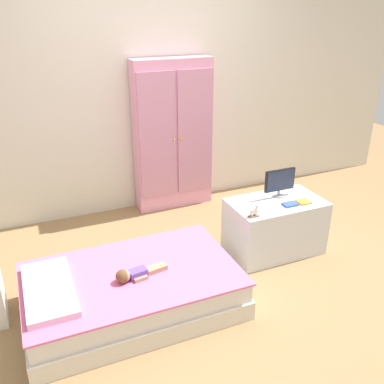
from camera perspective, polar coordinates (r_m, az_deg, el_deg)
ground_plane at (r=3.65m, az=2.21°, el=-11.37°), size 10.00×10.00×0.02m
back_wall at (r=4.50m, az=-6.33°, el=14.36°), size 6.40×0.05×2.70m
bed at (r=3.26m, az=-8.00°, el=-12.99°), size 1.54×0.95×0.31m
pillow at (r=3.10m, az=-18.67°, el=-12.30°), size 0.32×0.68×0.05m
doll at (r=3.09m, az=-8.05°, el=-10.89°), size 0.39×0.15×0.10m
wardrobe at (r=4.56m, az=-2.53°, el=7.55°), size 0.84×0.25×1.60m
tv_stand at (r=3.93m, az=11.01°, el=-4.52°), size 0.83×0.50×0.50m
tv_monitor at (r=3.86m, az=11.72°, el=1.45°), size 0.30×0.10×0.26m
rocking_horse_toy at (r=3.50m, az=8.39°, el=-2.54°), size 0.09×0.04×0.11m
book_blue at (r=3.77m, az=13.04°, el=-1.62°), size 0.13×0.08×0.02m
book_orange at (r=3.85m, az=14.74°, el=-1.29°), size 0.11×0.11×0.01m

